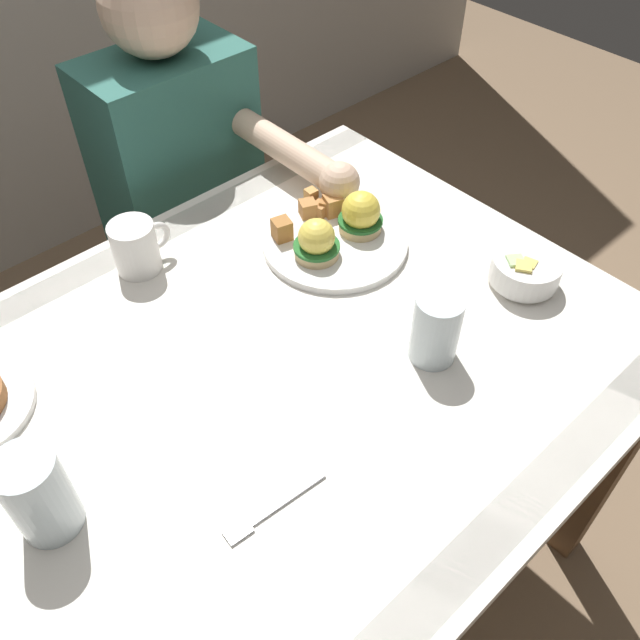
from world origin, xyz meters
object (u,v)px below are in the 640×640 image
object	(u,v)px
fruit_bowl	(525,270)
diner_person	(189,187)
dining_table	(268,415)
fork	(270,510)
water_glass_far	(41,499)
eggs_benedict_plate	(336,232)
water_glass_near	(435,332)
coffee_mug	(136,245)

from	to	relation	value
fruit_bowl	diner_person	distance (m)	0.78
dining_table	fork	world-z (taller)	fork
water_glass_far	diner_person	xyz separation A→B (m)	(0.61, 0.61, -0.15)
fork	water_glass_far	bearing A→B (deg)	140.55
eggs_benedict_plate	water_glass_far	size ratio (longest dim) A/B	1.96
fruit_bowl	fork	distance (m)	0.60
diner_person	dining_table	bearing A→B (deg)	-113.47
fruit_bowl	water_glass_far	world-z (taller)	water_glass_far
eggs_benedict_plate	water_glass_far	xyz separation A→B (m)	(-0.65, -0.16, 0.03)
fork	diner_person	distance (m)	0.88
water_glass_near	eggs_benedict_plate	bearing A→B (deg)	76.20
dining_table	fruit_bowl	xyz separation A→B (m)	(0.46, -0.14, 0.14)
coffee_mug	water_glass_near	xyz separation A→B (m)	(0.23, -0.49, 0.00)
dining_table	eggs_benedict_plate	xyz separation A→B (m)	(0.30, 0.15, 0.13)
coffee_mug	water_glass_near	world-z (taller)	water_glass_near
dining_table	water_glass_near	world-z (taller)	water_glass_near
eggs_benedict_plate	water_glass_far	distance (m)	0.67
fruit_bowl	water_glass_far	xyz separation A→B (m)	(-0.82, 0.14, 0.03)
fruit_bowl	water_glass_near	distance (m)	0.24
fruit_bowl	fork	world-z (taller)	fruit_bowl
diner_person	eggs_benedict_plate	bearing A→B (deg)	-85.41
water_glass_far	coffee_mug	bearing A→B (deg)	45.05
water_glass_near	coffee_mug	bearing A→B (deg)	115.17
dining_table	eggs_benedict_plate	world-z (taller)	eggs_benedict_plate
eggs_benedict_plate	diner_person	xyz separation A→B (m)	(-0.04, 0.45, -0.12)
dining_table	water_glass_near	bearing A→B (deg)	-33.23
water_glass_near	diner_person	world-z (taller)	diner_person
diner_person	water_glass_far	bearing A→B (deg)	-135.38
eggs_benedict_plate	fruit_bowl	bearing A→B (deg)	-60.64
fruit_bowl	diner_person	size ratio (longest dim) A/B	0.11
dining_table	water_glass_near	xyz separation A→B (m)	(0.22, -0.15, 0.16)
dining_table	coffee_mug	bearing A→B (deg)	91.07
eggs_benedict_plate	coffee_mug	size ratio (longest dim) A/B	2.42
eggs_benedict_plate	coffee_mug	xyz separation A→B (m)	(-0.30, 0.19, 0.02)
fruit_bowl	eggs_benedict_plate	bearing A→B (deg)	119.36
dining_table	coffee_mug	size ratio (longest dim) A/B	10.77
dining_table	fork	xyz separation A→B (m)	(-0.14, -0.18, 0.11)
dining_table	eggs_benedict_plate	size ratio (longest dim) A/B	4.44
eggs_benedict_plate	water_glass_near	world-z (taller)	water_glass_near
coffee_mug	water_glass_far	distance (m)	0.49
eggs_benedict_plate	coffee_mug	distance (m)	0.36
eggs_benedict_plate	diner_person	distance (m)	0.46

